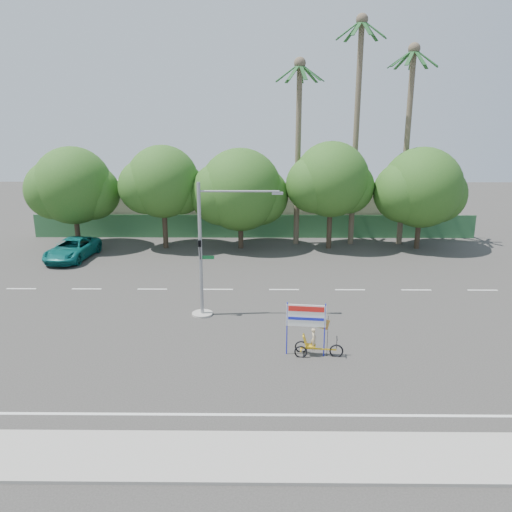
{
  "coord_description": "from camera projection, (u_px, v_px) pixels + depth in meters",
  "views": [
    {
      "loc": [
        0.57,
        -20.54,
        10.08
      ],
      "look_at": [
        0.35,
        3.03,
        3.5
      ],
      "focal_mm": 35.0,
      "sensor_mm": 36.0,
      "label": 1
    }
  ],
  "objects": [
    {
      "name": "tree_center",
      "position": [
        240.0,
        192.0,
        38.65
      ],
      "size": [
        7.62,
        6.4,
        7.85
      ],
      "color": "#473828",
      "rests_on": "ground"
    },
    {
      "name": "palm_mid",
      "position": [
        408.0,
        126.0,
        38.64
      ],
      "size": [
        3.73,
        3.79,
        15.45
      ],
      "color": "#70604C",
      "rests_on": "ground"
    },
    {
      "name": "trike_billboard",
      "position": [
        311.0,
        334.0,
        21.61
      ],
      "size": [
        2.51,
        0.7,
        2.47
      ],
      "rotation": [
        0.0,
        0.0,
        -0.12
      ],
      "color": "black",
      "rests_on": "ground"
    },
    {
      "name": "fence",
      "position": [
        254.0,
        226.0,
        42.94
      ],
      "size": [
        38.0,
        0.08,
        2.0
      ],
      "primitive_type": "cube",
      "color": "#336B3D",
      "rests_on": "ground"
    },
    {
      "name": "building_right",
      "position": [
        339.0,
        208.0,
        46.98
      ],
      "size": [
        14.0,
        8.0,
        3.6
      ],
      "primitive_type": "cube",
      "color": "beige",
      "rests_on": "ground"
    },
    {
      "name": "palm_tall",
      "position": [
        357.0,
        112.0,
        38.39
      ],
      "size": [
        3.73,
        3.79,
        17.45
      ],
      "color": "#70604C",
      "rests_on": "ground"
    },
    {
      "name": "pickup_truck",
      "position": [
        72.0,
        249.0,
        36.49
      ],
      "size": [
        3.02,
        5.69,
        1.52
      ],
      "primitive_type": "imported",
      "rotation": [
        0.0,
        0.0,
        -0.09
      ],
      "color": "#0E6562",
      "rests_on": "ground"
    },
    {
      "name": "palm_short",
      "position": [
        298.0,
        133.0,
        38.87
      ],
      "size": [
        3.73,
        3.79,
        14.45
      ],
      "color": "#70604C",
      "rests_on": "ground"
    },
    {
      "name": "building_left",
      "position": [
        149.0,
        206.0,
        47.09
      ],
      "size": [
        12.0,
        8.0,
        4.0
      ],
      "primitive_type": "cube",
      "color": "beige",
      "rests_on": "ground"
    },
    {
      "name": "sidewalk_near",
      "position": [
        241.0,
        456.0,
        15.26
      ],
      "size": [
        50.0,
        2.4,
        0.12
      ],
      "primitive_type": "cube",
      "color": "gray",
      "rests_on": "ground"
    },
    {
      "name": "tree_far_right",
      "position": [
        421.0,
        190.0,
        38.47
      ],
      "size": [
        7.38,
        6.2,
        7.94
      ],
      "color": "#473828",
      "rests_on": "ground"
    },
    {
      "name": "tree_left",
      "position": [
        162.0,
        184.0,
        38.54
      ],
      "size": [
        6.66,
        5.6,
        8.07
      ],
      "color": "#473828",
      "rests_on": "ground"
    },
    {
      "name": "ground",
      "position": [
        248.0,
        349.0,
        22.5
      ],
      "size": [
        120.0,
        120.0,
        0.0
      ],
      "primitive_type": "plane",
      "color": "#33302D",
      "rests_on": "ground"
    },
    {
      "name": "tree_right",
      "position": [
        331.0,
        182.0,
        38.37
      ],
      "size": [
        6.9,
        5.8,
        8.36
      ],
      "color": "#473828",
      "rests_on": "ground"
    },
    {
      "name": "tree_far_left",
      "position": [
        73.0,
        188.0,
        38.68
      ],
      "size": [
        7.14,
        6.0,
        7.96
      ],
      "color": "#473828",
      "rests_on": "ground"
    },
    {
      "name": "traffic_signal",
      "position": [
        207.0,
        262.0,
        25.57
      ],
      "size": [
        4.72,
        1.1,
        7.0
      ],
      "color": "gray",
      "rests_on": "ground"
    }
  ]
}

